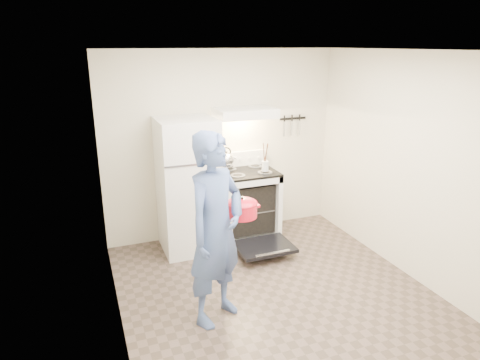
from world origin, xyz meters
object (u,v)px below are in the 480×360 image
(person, at_px, (216,230))
(stove_body, at_px, (247,206))
(refrigerator, at_px, (188,186))
(tea_kettle, at_px, (226,158))
(dutch_oven, at_px, (242,210))

(person, bearing_deg, stove_body, 26.80)
(refrigerator, distance_m, person, 1.56)
(refrigerator, height_order, person, person)
(refrigerator, xyz_separation_m, person, (-0.13, -1.55, 0.07))
(tea_kettle, relative_size, person, 0.16)
(stove_body, xyz_separation_m, person, (-0.94, -1.58, 0.46))
(stove_body, bearing_deg, refrigerator, -178.23)
(tea_kettle, bearing_deg, person, -112.28)
(stove_body, relative_size, person, 0.50)
(refrigerator, height_order, tea_kettle, refrigerator)
(refrigerator, xyz_separation_m, stove_body, (0.81, 0.02, -0.39))
(refrigerator, distance_m, dutch_oven, 1.36)
(refrigerator, bearing_deg, tea_kettle, 18.91)
(stove_body, distance_m, tea_kettle, 0.70)
(tea_kettle, height_order, person, person)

